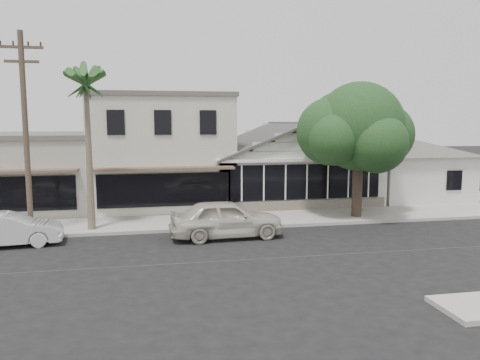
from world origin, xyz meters
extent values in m
plane|color=black|center=(0.00, 0.00, 0.00)|extent=(140.00, 140.00, 0.00)
cube|color=#9E9991|center=(-8.00, 6.75, 0.07)|extent=(90.00, 3.50, 0.15)
cube|color=silver|center=(5.00, 12.50, 1.50)|extent=(10.00, 8.00, 3.00)
cube|color=black|center=(5.00, 8.44, 1.75)|extent=(8.80, 0.10, 2.00)
cube|color=#60564C|center=(5.00, 8.45, 0.35)|extent=(9.60, 0.18, 0.70)
cube|color=silver|center=(13.20, 11.50, 1.50)|extent=(6.00, 6.00, 3.00)
cube|color=beige|center=(-3.00, 13.50, 3.25)|extent=(8.00, 10.00, 6.50)
cube|color=#B7B3A4|center=(-12.00, 13.50, 2.10)|extent=(10.00, 10.00, 4.20)
cylinder|color=brown|center=(-9.00, 5.20, 4.50)|extent=(0.24, 0.24, 9.00)
cube|color=brown|center=(-9.00, 5.20, 8.30)|extent=(1.80, 0.12, 0.12)
cube|color=brown|center=(-9.00, 5.20, 7.70)|extent=(1.40, 0.12, 0.12)
imported|color=beige|center=(-0.44, 3.51, 0.86)|extent=(5.12, 2.27, 1.71)
imported|color=silver|center=(-9.56, 3.81, 0.70)|extent=(4.37, 1.92, 1.40)
cylinder|color=#3F3026|center=(7.02, 6.17, 1.42)|extent=(0.53, 0.53, 2.85)
sphere|color=#163717|center=(7.02, 6.17, 4.89)|extent=(4.63, 4.63, 4.63)
sphere|color=#163717|center=(8.62, 6.70, 4.45)|extent=(3.38, 3.38, 3.38)
sphere|color=#163717|center=(5.60, 6.53, 4.63)|extent=(3.56, 3.56, 3.56)
sphere|color=#163717|center=(7.38, 4.83, 4.09)|extent=(3.03, 3.03, 3.03)
sphere|color=#163717|center=(6.49, 7.59, 5.16)|extent=(3.20, 3.20, 3.20)
sphere|color=#163717|center=(8.09, 7.41, 5.52)|extent=(2.85, 2.85, 2.85)
sphere|color=#163717|center=(5.42, 5.46, 4.27)|extent=(2.67, 2.67, 2.67)
cone|color=#726651|center=(-6.46, 5.72, 3.35)|extent=(0.37, 0.37, 6.71)
camera|label=1|loc=(-3.74, -16.64, 5.18)|focal=35.00mm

